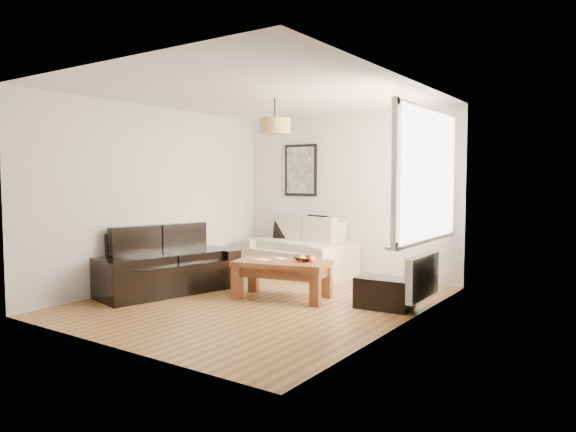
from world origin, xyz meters
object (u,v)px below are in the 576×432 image
Objects in this scene: sofa_leather at (166,262)px; coffee_table at (283,280)px; loveseat_cream at (298,248)px; ottoman at (384,293)px.

sofa_leather is 1.68m from coffee_table.
loveseat_cream reaches higher than ottoman.
sofa_leather is 1.58× the size of coffee_table.
coffee_table is at bearing -56.03° from loveseat_cream.
coffee_table is 1.87× the size of ottoman.
ottoman is (2.06, -1.25, -0.25)m from loveseat_cream.
loveseat_cream is 1.71m from coffee_table.
coffee_table is (1.58, 0.56, -0.16)m from sofa_leather.
sofa_leather is 2.94× the size of ottoman.
coffee_table reaches higher than ottoman.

